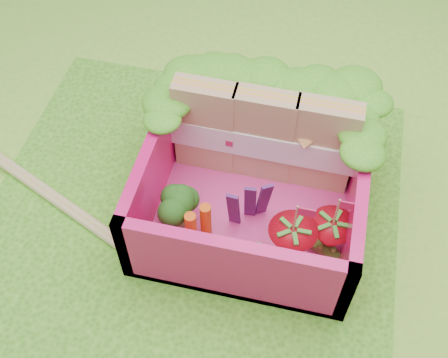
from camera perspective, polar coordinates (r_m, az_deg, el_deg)
ground at (r=3.62m, az=-3.52°, el=-4.33°), size 14.00×14.00×0.00m
placemat at (r=3.60m, az=-3.54°, el=-4.20°), size 2.60×2.60×0.03m
bento_floor at (r=3.62m, az=2.89°, el=-2.69°), size 1.30×1.30×0.05m
bento_box at (r=3.41m, az=3.06°, el=-0.30°), size 1.30×1.30×0.55m
lettuce_ruffle at (r=3.49m, az=4.83°, el=9.17°), size 1.43×0.77×0.11m
sandwich_stack at (r=3.51m, az=4.10°, el=4.35°), size 1.24×0.19×0.69m
broccoli at (r=3.37m, az=-5.09°, el=-2.74°), size 0.34×0.34×0.26m
carrot_sticks at (r=3.34m, az=-2.63°, el=-4.65°), size 0.14×0.16×0.28m
purple_wedges at (r=3.36m, az=2.58°, el=-2.50°), size 0.23×0.15×0.38m
strawberry_left at (r=3.28m, az=6.82°, el=-6.50°), size 0.28×0.28×0.52m
strawberry_right at (r=3.35m, az=10.70°, el=-5.70°), size 0.27×0.27×0.51m
snap_peas at (r=3.41m, az=6.82°, el=-6.78°), size 0.86×0.54×0.05m
chopsticks at (r=3.87m, az=-17.89°, el=-1.05°), size 2.00×0.91×0.05m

